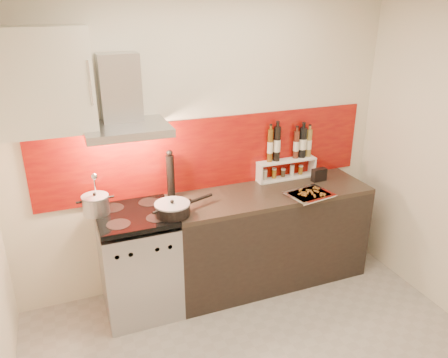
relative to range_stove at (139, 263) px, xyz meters
name	(u,v)px	position (x,y,z in m)	size (l,w,h in m)	color
back_wall	(205,145)	(0.70, 0.30, 0.86)	(3.40, 0.02, 2.60)	silver
backsplash	(211,153)	(0.75, 0.29, 0.78)	(3.00, 0.02, 0.64)	maroon
range_stove	(139,263)	(0.00, 0.00, 0.00)	(0.60, 0.60, 0.91)	#B7B7BA
counter	(268,236)	(1.20, 0.00, 0.01)	(1.80, 0.60, 0.90)	black
range_hood	(123,105)	(0.00, 0.14, 1.30)	(0.62, 0.50, 0.61)	#B7B7BA
upper_cabinet	(39,82)	(-0.55, 0.13, 1.51)	(0.70, 0.35, 0.72)	silver
stock_pot	(96,205)	(-0.28, 0.10, 0.55)	(0.21, 0.21, 0.18)	#B7B7BA
saute_pan	(173,209)	(0.28, -0.14, 0.52)	(0.52, 0.30, 0.13)	black
utensil_jar	(96,202)	(-0.28, 0.08, 0.57)	(0.08, 0.12, 0.37)	silver
pepper_mill	(170,175)	(0.35, 0.19, 0.67)	(0.07, 0.07, 0.43)	black
step_shelf	(288,156)	(1.50, 0.24, 0.68)	(0.58, 0.16, 0.51)	white
caddy_box	(319,175)	(1.73, 0.06, 0.52)	(0.14, 0.06, 0.12)	black
baking_tray	(309,194)	(1.47, -0.20, 0.47)	(0.42, 0.35, 0.03)	silver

